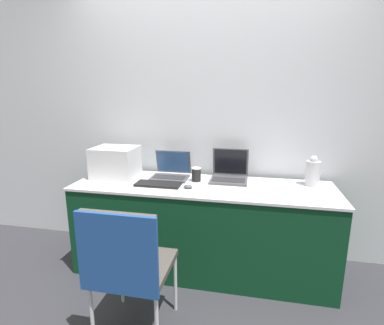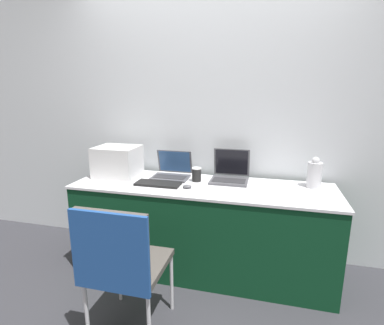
{
  "view_description": "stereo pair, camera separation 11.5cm",
  "coord_description": "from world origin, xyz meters",
  "px_view_note": "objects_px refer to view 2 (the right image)",
  "views": [
    {
      "loc": [
        0.4,
        -2.04,
        1.54
      ],
      "look_at": [
        -0.1,
        0.35,
        0.95
      ],
      "focal_mm": 28.0,
      "sensor_mm": 36.0,
      "label": 1
    },
    {
      "loc": [
        0.51,
        -2.01,
        1.54
      ],
      "look_at": [
        -0.1,
        0.35,
        0.95
      ],
      "focal_mm": 28.0,
      "sensor_mm": 36.0,
      "label": 2
    }
  ],
  "objects_px": {
    "laptop_left": "(172,172)",
    "mouse": "(187,187)",
    "external_keyboard": "(158,184)",
    "metal_pitcher": "(314,174)",
    "coffee_cup": "(197,174)",
    "printer": "(117,160)",
    "laptop_right": "(230,174)",
    "chair": "(120,259)"
  },
  "relations": [
    {
      "from": "external_keyboard",
      "to": "coffee_cup",
      "type": "relative_size",
      "value": 3.13
    },
    {
      "from": "external_keyboard",
      "to": "metal_pitcher",
      "type": "xyz_separation_m",
      "value": [
        1.25,
        0.26,
        0.1
      ]
    },
    {
      "from": "printer",
      "to": "external_keyboard",
      "type": "bearing_deg",
      "value": -19.71
    },
    {
      "from": "metal_pitcher",
      "to": "chair",
      "type": "xyz_separation_m",
      "value": [
        -1.19,
        -1.06,
        -0.32
      ]
    },
    {
      "from": "external_keyboard",
      "to": "laptop_right",
      "type": "bearing_deg",
      "value": 26.43
    },
    {
      "from": "printer",
      "to": "coffee_cup",
      "type": "xyz_separation_m",
      "value": [
        0.74,
        0.02,
        -0.09
      ]
    },
    {
      "from": "printer",
      "to": "mouse",
      "type": "distance_m",
      "value": 0.75
    },
    {
      "from": "coffee_cup",
      "to": "chair",
      "type": "distance_m",
      "value": 1.05
    },
    {
      "from": "laptop_right",
      "to": "chair",
      "type": "height_order",
      "value": "laptop_right"
    },
    {
      "from": "chair",
      "to": "external_keyboard",
      "type": "bearing_deg",
      "value": 94.34
    },
    {
      "from": "laptop_right",
      "to": "metal_pitcher",
      "type": "bearing_deg",
      "value": -2.01
    },
    {
      "from": "coffee_cup",
      "to": "chair",
      "type": "xyz_separation_m",
      "value": [
        -0.23,
        -0.99,
        -0.27
      ]
    },
    {
      "from": "printer",
      "to": "laptop_right",
      "type": "distance_m",
      "value": 1.03
    },
    {
      "from": "coffee_cup",
      "to": "chair",
      "type": "height_order",
      "value": "chair"
    },
    {
      "from": "laptop_left",
      "to": "metal_pitcher",
      "type": "bearing_deg",
      "value": 0.27
    },
    {
      "from": "coffee_cup",
      "to": "chair",
      "type": "bearing_deg",
      "value": -102.92
    },
    {
      "from": "printer",
      "to": "metal_pitcher",
      "type": "xyz_separation_m",
      "value": [
        1.7,
        0.09,
        -0.03
      ]
    },
    {
      "from": "laptop_right",
      "to": "external_keyboard",
      "type": "relative_size",
      "value": 0.85
    },
    {
      "from": "laptop_left",
      "to": "mouse",
      "type": "relative_size",
      "value": 4.5
    },
    {
      "from": "laptop_left",
      "to": "coffee_cup",
      "type": "bearing_deg",
      "value": -15.38
    },
    {
      "from": "mouse",
      "to": "metal_pitcher",
      "type": "relative_size",
      "value": 0.29
    },
    {
      "from": "coffee_cup",
      "to": "external_keyboard",
      "type": "bearing_deg",
      "value": -147.53
    },
    {
      "from": "external_keyboard",
      "to": "chair",
      "type": "distance_m",
      "value": 0.83
    },
    {
      "from": "laptop_right",
      "to": "external_keyboard",
      "type": "distance_m",
      "value": 0.63
    },
    {
      "from": "external_keyboard",
      "to": "coffee_cup",
      "type": "bearing_deg",
      "value": 32.47
    },
    {
      "from": "chair",
      "to": "printer",
      "type": "bearing_deg",
      "value": 117.96
    },
    {
      "from": "coffee_cup",
      "to": "mouse",
      "type": "xyz_separation_m",
      "value": [
        -0.03,
        -0.21,
        -0.05
      ]
    },
    {
      "from": "laptop_right",
      "to": "coffee_cup",
      "type": "height_order",
      "value": "laptop_right"
    },
    {
      "from": "mouse",
      "to": "metal_pitcher",
      "type": "xyz_separation_m",
      "value": [
        0.99,
        0.28,
        0.1
      ]
    },
    {
      "from": "laptop_left",
      "to": "metal_pitcher",
      "type": "relative_size",
      "value": 1.29
    },
    {
      "from": "mouse",
      "to": "laptop_right",
      "type": "bearing_deg",
      "value": 45.14
    },
    {
      "from": "laptop_left",
      "to": "external_keyboard",
      "type": "bearing_deg",
      "value": -99.06
    },
    {
      "from": "laptop_left",
      "to": "metal_pitcher",
      "type": "height_order",
      "value": "metal_pitcher"
    },
    {
      "from": "coffee_cup",
      "to": "mouse",
      "type": "bearing_deg",
      "value": -97.5
    },
    {
      "from": "metal_pitcher",
      "to": "chair",
      "type": "height_order",
      "value": "metal_pitcher"
    },
    {
      "from": "printer",
      "to": "external_keyboard",
      "type": "distance_m",
      "value": 0.5
    },
    {
      "from": "laptop_left",
      "to": "chair",
      "type": "relative_size",
      "value": 0.36
    },
    {
      "from": "external_keyboard",
      "to": "coffee_cup",
      "type": "distance_m",
      "value": 0.34
    },
    {
      "from": "printer",
      "to": "mouse",
      "type": "relative_size",
      "value": 5.2
    },
    {
      "from": "printer",
      "to": "coffee_cup",
      "type": "height_order",
      "value": "printer"
    },
    {
      "from": "external_keyboard",
      "to": "metal_pitcher",
      "type": "relative_size",
      "value": 1.48
    },
    {
      "from": "external_keyboard",
      "to": "mouse",
      "type": "relative_size",
      "value": 5.18
    }
  ]
}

